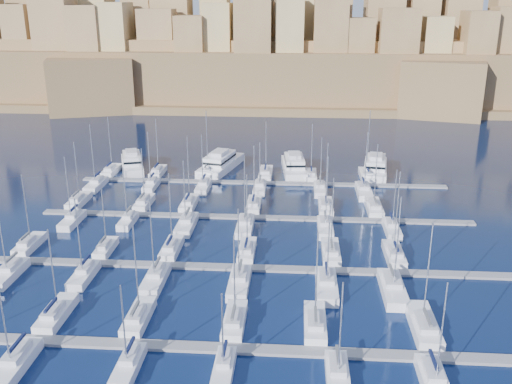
# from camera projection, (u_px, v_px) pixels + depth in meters

# --- Properties ---
(ground) EXTENTS (600.00, 600.00, 0.00)m
(ground) POSITION_uv_depth(u_px,v_px,m) (250.00, 239.00, 101.52)
(ground) COLOR black
(ground) RESTS_ON ground
(pontoon_near) EXTENTS (84.00, 2.00, 0.40)m
(pontoon_near) POSITION_uv_depth(u_px,v_px,m) (227.00, 348.00, 69.35)
(pontoon_near) COLOR slate
(pontoon_near) RESTS_ON ground
(pontoon_mid_near) EXTENTS (84.00, 2.00, 0.40)m
(pontoon_mid_near) POSITION_uv_depth(u_px,v_px,m) (244.00, 268.00, 90.13)
(pontoon_mid_near) COLOR slate
(pontoon_mid_near) RESTS_ON ground
(pontoon_mid_far) EXTENTS (84.00, 2.00, 0.40)m
(pontoon_mid_far) POSITION_uv_depth(u_px,v_px,m) (254.00, 217.00, 110.90)
(pontoon_mid_far) COLOR slate
(pontoon_mid_far) RESTS_ON ground
(pontoon_far) EXTENTS (84.00, 2.00, 0.40)m
(pontoon_far) POSITION_uv_depth(u_px,v_px,m) (261.00, 183.00, 131.67)
(pontoon_far) COLOR slate
(pontoon_far) RESTS_ON ground
(sailboat_1) EXTENTS (2.76, 9.20, 12.96)m
(sailboat_1) POSITION_uv_depth(u_px,v_px,m) (56.00, 314.00, 75.98)
(sailboat_1) COLOR white
(sailboat_1) RESTS_ON ground
(sailboat_2) EXTENTS (2.71, 9.04, 15.19)m
(sailboat_2) POSITION_uv_depth(u_px,v_px,m) (138.00, 317.00, 75.14)
(sailboat_2) COLOR white
(sailboat_2) RESTS_ON ground
(sailboat_3) EXTENTS (2.69, 8.97, 12.89)m
(sailboat_3) POSITION_uv_depth(u_px,v_px,m) (235.00, 321.00, 74.23)
(sailboat_3) COLOR white
(sailboat_3) RESTS_ON ground
(sailboat_4) EXTENTS (2.81, 9.35, 13.49)m
(sailboat_4) POSITION_uv_depth(u_px,v_px,m) (315.00, 323.00, 73.69)
(sailboat_4) COLOR white
(sailboat_4) RESTS_ON ground
(sailboat_5) EXTENTS (3.14, 10.47, 14.88)m
(sailboat_5) POSITION_uv_depth(u_px,v_px,m) (424.00, 325.00, 73.24)
(sailboat_5) COLOR white
(sailboat_5) RESTS_ON ground
(sailboat_7) EXTENTS (2.91, 9.69, 14.75)m
(sailboat_7) POSITION_uv_depth(u_px,v_px,m) (14.00, 364.00, 65.42)
(sailboat_7) COLOR white
(sailboat_7) RESTS_ON ground
(sailboat_8) EXTENTS (2.38, 7.93, 11.55)m
(sailboat_8) POSITION_uv_depth(u_px,v_px,m) (129.00, 365.00, 65.34)
(sailboat_8) COLOR white
(sailboat_8) RESTS_ON ground
(sailboat_9) EXTENTS (2.23, 7.42, 10.82)m
(sailboat_9) POSITION_uv_depth(u_px,v_px,m) (224.00, 368.00, 64.82)
(sailboat_9) COLOR white
(sailboat_9) RESTS_ON ground
(sailboat_10) EXTENTS (2.55, 8.50, 12.97)m
(sailboat_10) POSITION_uv_depth(u_px,v_px,m) (338.00, 376.00, 63.43)
(sailboat_10) COLOR white
(sailboat_10) RESTS_ON ground
(sailboat_11) EXTENTS (2.74, 9.13, 13.53)m
(sailboat_11) POSITION_uv_depth(u_px,v_px,m) (434.00, 382.00, 62.41)
(sailboat_11) COLOR white
(sailboat_11) RESTS_ON ground
(sailboat_12) EXTENTS (2.57, 8.58, 13.32)m
(sailboat_12) POSITION_uv_depth(u_px,v_px,m) (29.00, 244.00, 97.41)
(sailboat_12) COLOR white
(sailboat_12) RESTS_ON ground
(sailboat_13) EXTENTS (2.27, 7.56, 11.40)m
(sailboat_13) POSITION_uv_depth(u_px,v_px,m) (106.00, 248.00, 96.02)
(sailboat_13) COLOR white
(sailboat_13) RESTS_ON ground
(sailboat_14) EXTENTS (2.68, 8.93, 14.05)m
(sailboat_14) POSITION_uv_depth(u_px,v_px,m) (172.00, 248.00, 95.88)
(sailboat_14) COLOR white
(sailboat_14) RESTS_ON ground
(sailboat_15) EXTENTS (2.67, 8.91, 14.11)m
(sailboat_15) POSITION_uv_depth(u_px,v_px,m) (247.00, 251.00, 94.99)
(sailboat_15) COLOR white
(sailboat_15) RESTS_ON ground
(sailboat_16) EXTENTS (2.88, 9.60, 13.75)m
(sailboat_16) POSITION_uv_depth(u_px,v_px,m) (331.00, 252.00, 94.35)
(sailboat_16) COLOR white
(sailboat_16) RESTS_ON ground
(sailboat_17) EXTENTS (2.82, 9.39, 15.08)m
(sailboat_17) POSITION_uv_depth(u_px,v_px,m) (394.00, 254.00, 93.54)
(sailboat_17) COLOR white
(sailboat_17) RESTS_ON ground
(sailboat_18) EXTENTS (2.73, 9.09, 12.88)m
(sailboat_18) POSITION_uv_depth(u_px,v_px,m) (9.00, 273.00, 87.28)
(sailboat_18) COLOR white
(sailboat_18) RESTS_ON ground
(sailboat_19) EXTENTS (2.55, 8.50, 13.55)m
(sailboat_19) POSITION_uv_depth(u_px,v_px,m) (84.00, 275.00, 86.75)
(sailboat_19) COLOR white
(sailboat_19) RESTS_ON ground
(sailboat_20) EXTENTS (2.86, 9.52, 14.71)m
(sailboat_20) POSITION_uv_depth(u_px,v_px,m) (156.00, 278.00, 85.50)
(sailboat_20) COLOR white
(sailboat_20) RESTS_ON ground
(sailboat_21) EXTENTS (2.97, 9.89, 12.87)m
(sailboat_21) POSITION_uv_depth(u_px,v_px,m) (239.00, 282.00, 84.46)
(sailboat_21) COLOR white
(sailboat_21) RESTS_ON ground
(sailboat_22) EXTENTS (3.06, 10.21, 14.30)m
(sailboat_22) POSITION_uv_depth(u_px,v_px,m) (326.00, 285.00, 83.42)
(sailboat_22) COLOR white
(sailboat_22) RESTS_ON ground
(sailboat_23) EXTENTS (3.22, 10.72, 15.38)m
(sailboat_23) POSITION_uv_depth(u_px,v_px,m) (393.00, 288.00, 82.53)
(sailboat_23) COLOR white
(sailboat_23) RESTS_ON ground
(sailboat_24) EXTENTS (2.71, 9.04, 13.47)m
(sailboat_24) POSITION_uv_depth(u_px,v_px,m) (79.00, 201.00, 118.38)
(sailboat_24) COLOR white
(sailboat_24) RESTS_ON ground
(sailboat_25) EXTENTS (2.63, 8.77, 12.37)m
(sailboat_25) POSITION_uv_depth(u_px,v_px,m) (144.00, 203.00, 117.31)
(sailboat_25) COLOR white
(sailboat_25) RESTS_ON ground
(sailboat_26) EXTENTS (2.76, 9.19, 14.90)m
(sailboat_26) POSITION_uv_depth(u_px,v_px,m) (189.00, 203.00, 116.85)
(sailboat_26) COLOR white
(sailboat_26) RESTS_ON ground
(sailboat_27) EXTENTS (2.76, 9.19, 13.31)m
(sailboat_27) POSITION_uv_depth(u_px,v_px,m) (254.00, 205.00, 115.93)
(sailboat_27) COLOR white
(sailboat_27) RESTS_ON ground
(sailboat_28) EXTENTS (2.81, 9.37, 14.16)m
(sailboat_28) POSITION_uv_depth(u_px,v_px,m) (326.00, 207.00, 115.02)
(sailboat_28) COLOR white
(sailboat_28) RESTS_ON ground
(sailboat_29) EXTENTS (2.94, 9.79, 13.99)m
(sailboat_29) POSITION_uv_depth(u_px,v_px,m) (374.00, 207.00, 114.54)
(sailboat_29) COLOR white
(sailboat_29) RESTS_ON ground
(sailboat_30) EXTENTS (2.59, 8.64, 13.59)m
(sailboat_30) POSITION_uv_depth(u_px,v_px,m) (72.00, 220.00, 108.16)
(sailboat_30) COLOR white
(sailboat_30) RESTS_ON ground
(sailboat_31) EXTENTS (2.31, 7.69, 11.75)m
(sailboat_31) POSITION_uv_depth(u_px,v_px,m) (128.00, 221.00, 107.88)
(sailboat_31) COLOR white
(sailboat_31) RESTS_ON ground
(sailboat_32) EXTENTS (2.96, 9.86, 13.47)m
(sailboat_32) POSITION_uv_depth(u_px,v_px,m) (186.00, 224.00, 106.08)
(sailboat_32) COLOR white
(sailboat_32) RESTS_ON ground
(sailboat_33) EXTENTS (2.92, 9.74, 14.60)m
(sailboat_33) POSITION_uv_depth(u_px,v_px,m) (245.00, 226.00, 105.37)
(sailboat_33) COLOR white
(sailboat_33) RESTS_ON ground
(sailboat_34) EXTENTS (2.73, 9.08, 14.64)m
(sailboat_34) POSITION_uv_depth(u_px,v_px,m) (325.00, 227.00, 104.67)
(sailboat_34) COLOR white
(sailboat_34) RESTS_ON ground
(sailboat_35) EXTENTS (2.53, 8.45, 12.42)m
(sailboat_35) POSITION_uv_depth(u_px,v_px,m) (392.00, 229.00, 104.14)
(sailboat_35) COLOR white
(sailboat_35) RESTS_ON ground
(sailboat_36) EXTENTS (2.70, 8.99, 14.17)m
(sailboat_36) POSITION_uv_depth(u_px,v_px,m) (111.00, 171.00, 139.13)
(sailboat_36) COLOR white
(sailboat_36) RESTS_ON ground
(sailboat_37) EXTENTS (2.64, 8.79, 13.94)m
(sailboat_37) POSITION_uv_depth(u_px,v_px,m) (158.00, 172.00, 138.24)
(sailboat_37) COLOR white
(sailboat_37) RESTS_ON ground
(sailboat_38) EXTENTS (3.19, 10.62, 15.78)m
(sailboat_38) POSITION_uv_depth(u_px,v_px,m) (207.00, 172.00, 138.26)
(sailboat_38) COLOR white
(sailboat_38) RESTS_ON ground
(sailboat_39) EXTENTS (2.99, 9.96, 13.55)m
(sailboat_39) POSITION_uv_depth(u_px,v_px,m) (266.00, 173.00, 136.98)
(sailboat_39) COLOR white
(sailboat_39) RESTS_ON ground
(sailboat_40) EXTENTS (2.57, 8.55, 13.29)m
(sailboat_40) POSITION_uv_depth(u_px,v_px,m) (311.00, 175.00, 135.59)
(sailboat_40) COLOR white
(sailboat_40) RESTS_ON ground
(sailboat_41) EXTENTS (3.01, 10.04, 16.48)m
(sailboat_41) POSITION_uv_depth(u_px,v_px,m) (366.00, 175.00, 135.36)
(sailboat_41) COLOR white
(sailboat_41) RESTS_ON ground
(sailboat_42) EXTENTS (2.82, 9.39, 14.99)m
(sailboat_42) POSITION_uv_depth(u_px,v_px,m) (96.00, 184.00, 128.78)
(sailboat_42) COLOR white
(sailboat_42) RESTS_ON ground
(sailboat_43) EXTENTS (2.43, 8.09, 13.32)m
(sailboat_43) POSITION_uv_depth(u_px,v_px,m) (151.00, 185.00, 128.53)
(sailboat_43) COLOR white
(sailboat_43) RESTS_ON ground
(sailboat_44) EXTENTS (2.66, 8.85, 13.05)m
(sailboat_44) POSITION_uv_depth(u_px,v_px,m) (203.00, 187.00, 127.35)
(sailboat_44) COLOR white
(sailboat_44) RESTS_ON ground
(sailboat_45) EXTENTS (2.62, 8.72, 11.49)m
(sailboat_45) POSITION_uv_depth(u_px,v_px,m) (260.00, 188.00, 126.55)
(sailboat_45) COLOR white
(sailboat_45) RESTS_ON ground
(sailboat_46) EXTENTS (2.60, 8.66, 12.81)m
(sailboat_46) POSITION_uv_depth(u_px,v_px,m) (320.00, 189.00, 125.66)
(sailboat_46) COLOR white
(sailboat_46) RESTS_ON ground
(sailboat_47) EXTENTS (3.06, 10.20, 14.35)m
(sailboat_47) POSITION_uv_depth(u_px,v_px,m) (364.00, 191.00, 124.28)
(sailboat_47) COLOR white
(sailboat_47) RESTS_ON ground
(motor_yacht_a) EXTENTS (9.80, 17.20, 5.25)m
(motor_yacht_a) POSITION_uv_depth(u_px,v_px,m) (132.00, 163.00, 142.36)
(motor_yacht_a) COLOR white
(motor_yacht_a) RESTS_ON ground
(motor_yacht_b) EXTENTS (10.11, 20.14, 5.25)m
(motor_yacht_b) POSITION_uv_depth(u_px,v_px,m) (220.00, 163.00, 142.13)
(motor_yacht_b) COLOR white
(motor_yacht_b) RESTS_ON ground
(motor_yacht_c) EXTENTS (6.67, 17.67, 5.25)m
(motor_yacht_c) POSITION_uv_depth(u_px,v_px,m) (294.00, 165.00, 139.93)
(motor_yacht_c) COLOR white
(motor_yacht_c) RESTS_ON ground
(motor_yacht_d) EXTENTS (7.84, 18.41, 5.25)m
(motor_yacht_d) POSITION_uv_depth(u_px,v_px,m) (375.00, 167.00, 138.81)
(motor_yacht_d) COLOR white
(motor_yacht_d) RESTS_ON ground
(fortified_city) EXTENTS (460.00, 108.95, 59.52)m
(fortified_city) POSITION_uv_depth(u_px,v_px,m) (279.00, 62.00, 243.38)
(fortified_city) COLOR brown
(fortified_city) RESTS_ON ground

